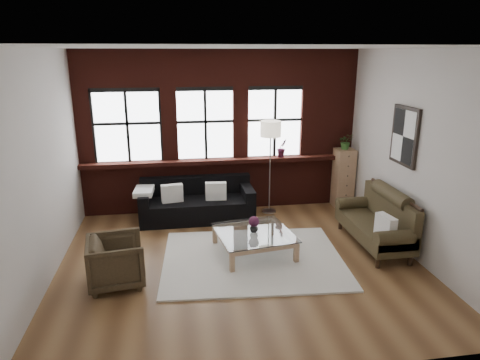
{
  "coord_description": "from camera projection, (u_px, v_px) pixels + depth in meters",
  "views": [
    {
      "loc": [
        -0.93,
        -5.95,
        3.14
      ],
      "look_at": [
        0.1,
        0.6,
        1.15
      ],
      "focal_mm": 32.0,
      "sensor_mm": 36.0,
      "label": 1
    }
  ],
  "objects": [
    {
      "name": "wall_front",
      "position": [
        283.0,
        231.0,
        3.84
      ],
      "size": [
        5.5,
        0.0,
        5.5
      ],
      "primitive_type": "plane",
      "rotation": [
        -1.57,
        0.0,
        0.0
      ],
      "color": "beige",
      "rests_on": "ground"
    },
    {
      "name": "pillow_a",
      "position": [
        172.0,
        193.0,
        8.05
      ],
      "size": [
        0.42,
        0.2,
        0.34
      ],
      "primitive_type": "cube",
      "rotation": [
        0.0,
        0.0,
        0.16
      ],
      "color": "white",
      "rests_on": "dark_sofa"
    },
    {
      "name": "sill_plant",
      "position": [
        282.0,
        148.0,
        8.68
      ],
      "size": [
        0.25,
        0.23,
        0.37
      ],
      "primitive_type": "imported",
      "rotation": [
        0.0,
        0.0,
        0.41
      ],
      "color": "#4B1934",
      "rests_on": "sill_ledge"
    },
    {
      "name": "dark_sofa",
      "position": [
        197.0,
        200.0,
        8.27
      ],
      "size": [
        2.18,
        0.88,
        0.79
      ],
      "primitive_type": null,
      "color": "black",
      "rests_on": "floor"
    },
    {
      "name": "pillow_settee",
      "position": [
        386.0,
        226.0,
        6.55
      ],
      "size": [
        0.2,
        0.4,
        0.34
      ],
      "primitive_type": "cube",
      "rotation": [
        0.0,
        0.0,
        0.16
      ],
      "color": "white",
      "rests_on": "vintage_settee"
    },
    {
      "name": "brick_backwall",
      "position": [
        221.0,
        132.0,
        8.52
      ],
      "size": [
        5.5,
        0.12,
        3.2
      ],
      "primitive_type": null,
      "color": "#441610",
      "rests_on": "floor"
    },
    {
      "name": "vase",
      "position": [
        254.0,
        228.0,
        6.82
      ],
      "size": [
        0.16,
        0.16,
        0.15
      ],
      "primitive_type": "imported",
      "rotation": [
        0.0,
        0.0,
        0.19
      ],
      "color": "#B2B2B2",
      "rests_on": "coffee_table"
    },
    {
      "name": "wall_right",
      "position": [
        415.0,
        156.0,
        6.62
      ],
      "size": [
        0.0,
        5.0,
        5.0
      ],
      "primitive_type": "plane",
      "rotation": [
        1.57,
        0.0,
        -1.57
      ],
      "color": "beige",
      "rests_on": "ground"
    },
    {
      "name": "floor",
      "position": [
        240.0,
        262.0,
        6.67
      ],
      "size": [
        5.5,
        5.5,
        0.0
      ],
      "primitive_type": "plane",
      "color": "brown",
      "rests_on": "ground"
    },
    {
      "name": "window_left",
      "position": [
        128.0,
        127.0,
        8.21
      ],
      "size": [
        1.38,
        0.1,
        1.5
      ],
      "primitive_type": null,
      "color": "black",
      "rests_on": "brick_backwall"
    },
    {
      "name": "flowers",
      "position": [
        254.0,
        222.0,
        6.79
      ],
      "size": [
        0.17,
        0.17,
        0.17
      ],
      "primitive_type": "sphere",
      "color": "#4B1934",
      "rests_on": "vase"
    },
    {
      "name": "potted_plant_top",
      "position": [
        346.0,
        141.0,
        8.69
      ],
      "size": [
        0.32,
        0.29,
        0.32
      ],
      "primitive_type": "imported",
      "rotation": [
        0.0,
        0.0,
        -0.12
      ],
      "color": "#2D5923",
      "rests_on": "drawer_chest"
    },
    {
      "name": "sill_ledge",
      "position": [
        222.0,
        161.0,
        8.59
      ],
      "size": [
        5.5,
        0.3,
        0.08
      ],
      "primitive_type": "cube",
      "color": "#441610",
      "rests_on": "brick_backwall"
    },
    {
      "name": "pillow_b",
      "position": [
        216.0,
        191.0,
        8.18
      ],
      "size": [
        0.41,
        0.17,
        0.34
      ],
      "primitive_type": "cube",
      "rotation": [
        0.0,
        0.0,
        -0.08
      ],
      "color": "white",
      "rests_on": "dark_sofa"
    },
    {
      "name": "window_mid",
      "position": [
        205.0,
        125.0,
        8.44
      ],
      "size": [
        1.38,
        0.1,
        1.5
      ],
      "primitive_type": null,
      "color": "black",
      "rests_on": "brick_backwall"
    },
    {
      "name": "shag_rug",
      "position": [
        253.0,
        259.0,
        6.73
      ],
      "size": [
        2.93,
        2.38,
        0.03
      ],
      "primitive_type": "cube",
      "rotation": [
        0.0,
        0.0,
        -0.07
      ],
      "color": "beige",
      "rests_on": "floor"
    },
    {
      "name": "wall_poster",
      "position": [
        405.0,
        136.0,
        6.83
      ],
      "size": [
        0.05,
        0.74,
        0.94
      ],
      "primitive_type": null,
      "color": "black",
      "rests_on": "wall_right"
    },
    {
      "name": "drawer_chest",
      "position": [
        343.0,
        178.0,
        8.91
      ],
      "size": [
        0.38,
        0.38,
        1.23
      ],
      "primitive_type": "cube",
      "color": "#A07856",
      "rests_on": "floor"
    },
    {
      "name": "ceiling",
      "position": [
        240.0,
        47.0,
        5.75
      ],
      "size": [
        5.5,
        5.5,
        0.0
      ],
      "primitive_type": "plane",
      "rotation": [
        3.14,
        0.0,
        0.0
      ],
      "color": "white",
      "rests_on": "ground"
    },
    {
      "name": "vintage_settee",
      "position": [
        374.0,
        220.0,
        7.1
      ],
      "size": [
        0.78,
        1.75,
        0.93
      ],
      "primitive_type": null,
      "color": "#342B18",
      "rests_on": "floor"
    },
    {
      "name": "wall_left",
      "position": [
        40.0,
        170.0,
        5.8
      ],
      "size": [
        0.0,
        5.0,
        5.0
      ],
      "primitive_type": "plane",
      "rotation": [
        1.57,
        0.0,
        1.57
      ],
      "color": "beige",
      "rests_on": "ground"
    },
    {
      "name": "wall_back",
      "position": [
        220.0,
        132.0,
        8.57
      ],
      "size": [
        5.5,
        0.0,
        5.5
      ],
      "primitive_type": "plane",
      "rotation": [
        1.57,
        0.0,
        0.0
      ],
      "color": "beige",
      "rests_on": "ground"
    },
    {
      "name": "coffee_table",
      "position": [
        254.0,
        243.0,
        6.9
      ],
      "size": [
        1.31,
        1.31,
        0.39
      ],
      "primitive_type": null,
      "rotation": [
        0.0,
        0.0,
        0.15
      ],
      "color": "#A07856",
      "rests_on": "shag_rug"
    },
    {
      "name": "window_right",
      "position": [
        274.0,
        123.0,
        8.65
      ],
      "size": [
        1.38,
        0.1,
        1.5
      ],
      "primitive_type": null,
      "color": "black",
      "rests_on": "brick_backwall"
    },
    {
      "name": "floor_lamp",
      "position": [
        270.0,
        164.0,
        8.46
      ],
      "size": [
        0.4,
        0.4,
        2.01
      ],
      "primitive_type": null,
      "color": "#A5A5A8",
      "rests_on": "floor"
    },
    {
      "name": "armchair",
      "position": [
        116.0,
        261.0,
        5.95
      ],
      "size": [
        0.86,
        0.84,
        0.69
      ],
      "primitive_type": "imported",
      "rotation": [
        0.0,
        0.0,
        1.71
      ],
      "color": "#332819",
      "rests_on": "floor"
    }
  ]
}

